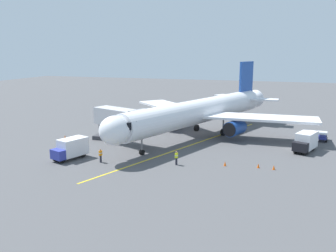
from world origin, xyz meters
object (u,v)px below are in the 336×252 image
at_px(ground_crew_wing_walker, 101,155).
at_px(safety_cone_nose_left, 258,166).
at_px(airplane, 201,112).
at_px(safety_cone_wing_starboard, 65,137).
at_px(safety_cone_nose_right, 274,167).
at_px(box_truck_portside, 305,142).
at_px(ground_crew_marshaller, 176,158).
at_px(baggage_cart_near_nose, 322,136).
at_px(box_truck_starboard_side, 70,148).
at_px(jet_bridge, 126,119).
at_px(safety_cone_wing_port, 225,164).

xyz_separation_m(ground_crew_wing_walker, safety_cone_nose_left, (-18.66, -3.80, -0.61)).
xyz_separation_m(airplane, safety_cone_wing_starboard, (19.75, 8.21, -3.73)).
distance_m(safety_cone_nose_left, safety_cone_nose_right, 1.76).
xyz_separation_m(ground_crew_wing_walker, box_truck_portside, (-24.12, -13.04, 0.50)).
height_order(ground_crew_marshaller, safety_cone_nose_right, ground_crew_marshaller).
bearing_deg(ground_crew_wing_walker, baggage_cart_near_nose, -142.87).
relative_size(ground_crew_wing_walker, box_truck_starboard_side, 0.34).
bearing_deg(box_truck_portside, safety_cone_wing_starboard, 6.00).
distance_m(ground_crew_marshaller, safety_cone_nose_left, 9.70).
bearing_deg(ground_crew_wing_walker, box_truck_portside, -151.61).
relative_size(airplane, jet_bridge, 3.44).
xyz_separation_m(jet_bridge, safety_cone_nose_left, (-19.20, 5.08, -3.49)).
relative_size(baggage_cart_near_nose, safety_cone_nose_right, 4.97).
relative_size(box_truck_starboard_side, safety_cone_nose_right, 9.06).
height_order(ground_crew_marshaller, ground_crew_wing_walker, same).
height_order(jet_bridge, ground_crew_wing_walker, jet_bridge).
bearing_deg(box_truck_portside, ground_crew_marshaller, 36.58).
bearing_deg(ground_crew_marshaller, safety_cone_nose_right, -171.14).
relative_size(jet_bridge, box_truck_starboard_side, 2.27).
xyz_separation_m(jet_bridge, safety_cone_wing_port, (-15.36, 5.55, -3.49)).
bearing_deg(ground_crew_marshaller, safety_cone_wing_port, -166.05).
height_order(jet_bridge, baggage_cart_near_nose, jet_bridge).
xyz_separation_m(ground_crew_wing_walker, box_truck_starboard_side, (4.31, -0.09, 0.50)).
xyz_separation_m(airplane, safety_cone_nose_right, (-11.94, 13.84, -3.73)).
relative_size(jet_bridge, ground_crew_marshaller, 6.60).
height_order(airplane, box_truck_starboard_side, airplane).
distance_m(baggage_cart_near_nose, box_truck_portside, 7.80).
distance_m(safety_cone_nose_right, safety_cone_wing_port, 5.61).
bearing_deg(airplane, jet_bridge, 43.77).
bearing_deg(jet_bridge, box_truck_portside, -170.45).
distance_m(ground_crew_marshaller, safety_cone_wing_port, 5.86).
bearing_deg(airplane, safety_cone_wing_port, 114.08).
bearing_deg(box_truck_starboard_side, jet_bridge, -113.16).
height_order(jet_bridge, safety_cone_nose_left, jet_bridge).
bearing_deg(ground_crew_marshaller, ground_crew_wing_walker, 11.92).
bearing_deg(box_truck_starboard_side, box_truck_portside, -155.52).
relative_size(airplane, box_truck_starboard_side, 7.79).
bearing_deg(ground_crew_wing_walker, airplane, -115.80).
height_order(airplane, jet_bridge, airplane).
distance_m(airplane, jet_bridge, 12.50).
distance_m(ground_crew_marshaller, box_truck_portside, 18.64).
relative_size(box_truck_starboard_side, safety_cone_nose_left, 9.06).
xyz_separation_m(safety_cone_nose_right, safety_cone_wing_starboard, (31.69, -5.63, 0.00)).
bearing_deg(box_truck_portside, baggage_cart_near_nose, -110.42).
relative_size(jet_bridge, box_truck_portside, 2.26).
bearing_deg(safety_cone_wing_port, baggage_cart_near_nose, -125.30).
relative_size(safety_cone_wing_port, safety_cone_wing_starboard, 1.00).
distance_m(baggage_cart_near_nose, safety_cone_nose_left, 18.43).
distance_m(box_truck_starboard_side, safety_cone_wing_starboard, 11.61).
bearing_deg(box_truck_portside, jet_bridge, 9.55).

